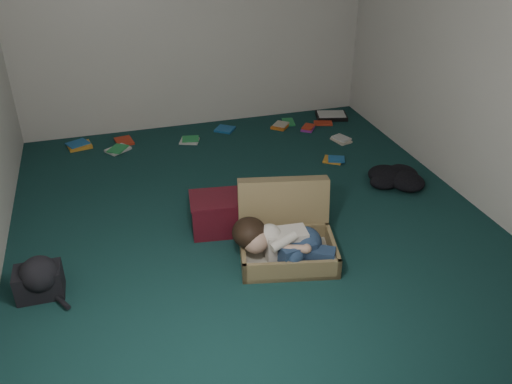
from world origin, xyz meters
TOP-DOWN VIEW (x-y plane):
  - floor at (0.00, 0.00)m, footprint 4.50×4.50m
  - wall_back at (0.00, 2.25)m, footprint 4.50×0.00m
  - wall_front at (0.00, -2.25)m, footprint 4.50×0.00m
  - wall_right at (2.00, 0.00)m, footprint 0.00×4.50m
  - suitcase at (0.13, -0.52)m, footprint 0.86×0.84m
  - person at (0.05, -0.68)m, footprint 0.75×0.50m
  - maroon_bin at (-0.31, -0.08)m, footprint 0.49×0.41m
  - backpack at (-1.70, -0.52)m, footprint 0.40×0.32m
  - clothing_pile at (1.49, 0.21)m, footprint 0.48×0.43m
  - paper_tray at (1.61, 1.95)m, footprint 0.43×0.36m
  - book_scatter at (0.35, 1.70)m, footprint 3.06×1.36m

SIDE VIEW (x-z plane):
  - floor at x=0.00m, z-range 0.00..0.00m
  - book_scatter at x=0.35m, z-range 0.00..0.02m
  - paper_tray at x=1.61m, z-range 0.00..0.05m
  - clothing_pile at x=1.49m, z-range 0.00..0.13m
  - backpack at x=-1.70m, z-range 0.00..0.24m
  - maroon_bin at x=-0.31m, z-range 0.00..0.31m
  - suitcase at x=0.13m, z-range -0.11..0.43m
  - person at x=0.05m, z-range 0.04..0.37m
  - wall_back at x=0.00m, z-range -0.95..3.55m
  - wall_front at x=0.00m, z-range -0.95..3.55m
  - wall_right at x=2.00m, z-range -0.95..3.55m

